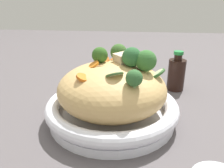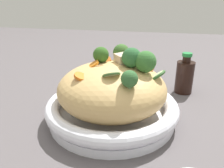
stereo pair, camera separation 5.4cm
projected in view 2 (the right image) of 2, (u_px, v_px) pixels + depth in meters
name	position (u px, v px, depth m)	size (l,w,h in m)	color
ground_plane	(112.00, 119.00, 0.57)	(3.00, 3.00, 0.00)	#544F51
serving_bowl	(112.00, 109.00, 0.56)	(0.33, 0.33, 0.06)	white
noodle_heap	(112.00, 89.00, 0.54)	(0.26, 0.26, 0.13)	tan
broccoli_florets	(128.00, 60.00, 0.51)	(0.17, 0.20, 0.07)	#93AB69
carrot_coins	(107.00, 66.00, 0.53)	(0.17, 0.19, 0.04)	orange
zucchini_slices	(141.00, 75.00, 0.49)	(0.14, 0.12, 0.04)	beige
chicken_chunks	(127.00, 61.00, 0.53)	(0.06, 0.05, 0.04)	beige
soy_sauce_bottle	(185.00, 76.00, 0.71)	(0.06, 0.06, 0.13)	black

